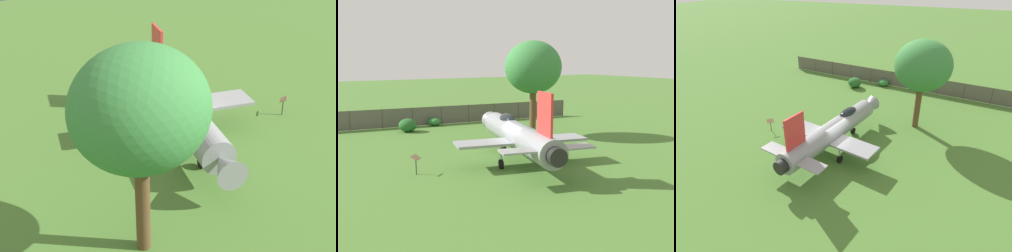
{
  "view_description": "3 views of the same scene",
  "coord_description": "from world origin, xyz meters",
  "views": [
    {
      "loc": [
        -19.71,
        12.42,
        13.21
      ],
      "look_at": [
        -2.64,
        2.28,
        2.5
      ],
      "focal_mm": 53.2,
      "sensor_mm": 36.0,
      "label": 1
    },
    {
      "loc": [
        20.05,
        -13.05,
        6.64
      ],
      "look_at": [
        -0.81,
        -0.46,
        2.31
      ],
      "focal_mm": 40.8,
      "sensor_mm": 36.0,
      "label": 2
    },
    {
      "loc": [
        17.97,
        8.17,
        13.33
      ],
      "look_at": [
        0.64,
        1.32,
        2.88
      ],
      "focal_mm": 30.58,
      "sensor_mm": 36.0,
      "label": 3
    }
  ],
  "objects": [
    {
      "name": "perimeter_fence",
      "position": [
        -16.13,
        1.13,
        0.99
      ],
      "size": [
        3.67,
        28.74,
        1.88
      ],
      "rotation": [
        0.0,
        0.0,
        4.59
      ],
      "color": "#4C4238",
      "rests_on": "ground_plane"
    },
    {
      "name": "display_jet",
      "position": [
        -0.37,
        0.08,
        1.79
      ],
      "size": [
        12.5,
        8.55,
        4.88
      ],
      "rotation": [
        0.0,
        0.0,
        2.92
      ],
      "color": "gray",
      "rests_on": "ground_plane"
    },
    {
      "name": "shrub_by_tree",
      "position": [
        -15.78,
        0.23,
        0.41
      ],
      "size": [
        1.3,
        1.3,
        0.81
      ],
      "color": "#2D7033",
      "rests_on": "ground_plane"
    },
    {
      "name": "ground_plane",
      "position": [
        0.0,
        0.0,
        0.0
      ],
      "size": [
        200.0,
        200.0,
        0.0
      ],
      "primitive_type": "plane",
      "color": "#47722D"
    },
    {
      "name": "info_plaque",
      "position": [
        -0.85,
        -6.51,
        0.85
      ],
      "size": [
        0.7,
        0.71,
        1.14
      ],
      "color": "#333333",
      "rests_on": "ground_plane"
    },
    {
      "name": "shrub_near_fence",
      "position": [
        -13.97,
        -3.03,
        0.61
      ],
      "size": [
        1.59,
        1.63,
        1.23
      ],
      "color": "#235B26",
      "rests_on": "ground_plane"
    },
    {
      "name": "shade_tree",
      "position": [
        -6.59,
        5.71,
        5.86
      ],
      "size": [
        4.57,
        4.92,
        8.13
      ],
      "color": "brown",
      "rests_on": "ground_plane"
    }
  ]
}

